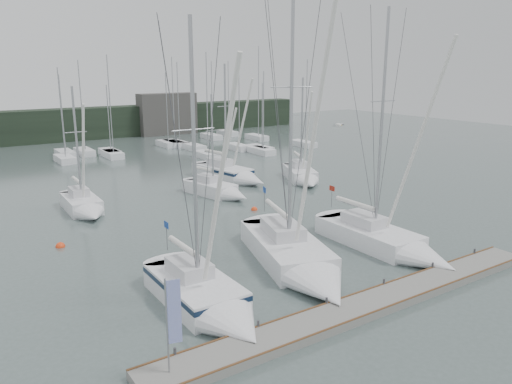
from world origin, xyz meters
TOP-DOWN VIEW (x-y plane):
  - ground at (0.00, 0.00)m, footprint 160.00×160.00m
  - dock at (0.00, -5.00)m, footprint 24.00×2.00m
  - far_treeline at (0.00, 62.00)m, footprint 90.00×4.00m
  - far_building_right at (18.00, 60.00)m, footprint 10.00×3.00m
  - mast_forest at (4.16, 43.11)m, footprint 59.43×26.34m
  - sailboat_near_left at (-6.86, -1.21)m, footprint 3.11×9.30m
  - sailboat_near_center at (-0.27, 0.10)m, footprint 6.83×12.35m
  - sailboat_near_right at (6.65, -0.66)m, footprint 3.07×10.77m
  - sailboat_mid_b at (-7.27, 19.02)m, footprint 2.58×7.07m
  - sailboat_mid_c at (4.49, 17.79)m, footprint 3.85×7.49m
  - sailboat_mid_d at (8.76, 22.54)m, footprint 4.47×9.74m
  - sailboat_mid_e at (14.38, 18.11)m, footprint 5.53×8.25m
  - buoy_b at (4.71, 12.54)m, footprint 0.55×0.55m
  - buoy_c at (-10.73, 12.36)m, footprint 0.62×0.62m
  - dock_banner at (-10.49, -5.06)m, footprint 0.57×0.18m
  - seagull at (1.40, -0.73)m, footprint 0.92×0.44m

SIDE VIEW (x-z plane):
  - ground at x=0.00m, z-range 0.00..0.00m
  - buoy_b at x=4.71m, z-range -0.27..0.27m
  - buoy_c at x=-10.73m, z-range -0.31..0.31m
  - dock at x=0.00m, z-range 0.00..0.40m
  - mast_forest at x=4.16m, z-range -6.83..7.79m
  - sailboat_mid_c at x=4.49m, z-range -4.41..5.47m
  - sailboat_mid_b at x=-7.27m, z-range -4.87..5.97m
  - sailboat_mid_e at x=14.38m, z-range -5.07..6.20m
  - sailboat_near_right at x=6.65m, z-range -7.45..8.60m
  - sailboat_near_center at x=-0.27m, z-range -8.27..9.51m
  - sailboat_near_left at x=-6.86m, z-range -6.78..8.03m
  - sailboat_mid_d at x=8.76m, z-range -5.71..7.01m
  - far_treeline at x=0.00m, z-range 0.00..5.00m
  - dock_banner at x=-10.49m, z-range 0.75..4.55m
  - far_building_right at x=18.00m, z-range 0.00..7.00m
  - seagull at x=1.40m, z-range 8.43..8.61m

